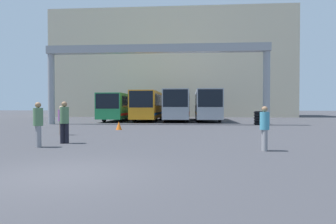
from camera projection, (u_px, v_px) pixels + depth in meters
ground_plane at (63, 175)px, 7.23m from camera, size 200.00×200.00×0.00m
building_backdrop at (172, 67)px, 50.07m from camera, size 37.21×12.00×16.37m
overhead_gantry at (156, 61)px, 26.49m from camera, size 19.83×0.80×7.08m
bus_slot_0 at (122, 106)px, 34.63m from camera, size 2.52×11.93×2.96m
bus_slot_1 at (149, 104)px, 33.64m from camera, size 2.53×10.44×3.21m
bus_slot_2 at (178, 104)px, 33.71m from camera, size 2.60×11.08×3.33m
bus_slot_3 at (207, 104)px, 33.41m from camera, size 2.55×10.99×3.33m
pedestrian_near_center at (38, 123)px, 12.04m from camera, size 0.38×0.38×1.82m
pedestrian_mid_left at (64, 121)px, 13.26m from camera, size 0.39×0.39×1.86m
pedestrian_near_left at (61, 120)px, 17.11m from camera, size 0.35×0.35×1.67m
pedestrian_mid_right at (265, 127)px, 11.06m from camera, size 0.34×0.34×1.65m
traffic_cone at (119, 126)px, 20.87m from camera, size 0.41×0.41×0.58m
tire_stack at (260, 118)px, 26.61m from camera, size 1.04×1.04×1.20m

